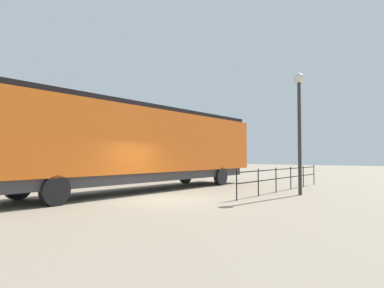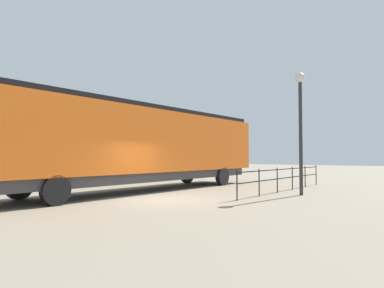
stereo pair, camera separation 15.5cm
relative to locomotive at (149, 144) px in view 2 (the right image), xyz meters
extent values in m
plane|color=gray|center=(3.25, -2.40, -2.40)|extent=(120.00, 120.00, 0.00)
cube|color=orange|center=(0.00, -0.58, 0.13)|extent=(3.07, 17.15, 3.06)
cube|color=black|center=(0.00, 6.65, -0.33)|extent=(2.95, 2.69, 2.14)
cube|color=black|center=(0.00, -0.58, 1.78)|extent=(2.76, 16.47, 0.24)
cube|color=#38383D|center=(0.00, -0.58, -1.63)|extent=(2.76, 15.78, 0.45)
cylinder|color=black|center=(-1.39, 4.91, -1.85)|extent=(0.30, 1.10, 1.10)
cylinder|color=black|center=(1.39, 4.91, -1.85)|extent=(0.30, 1.10, 1.10)
cylinder|color=black|center=(-1.39, -6.07, -1.85)|extent=(0.30, 1.10, 1.10)
cylinder|color=black|center=(1.39, -6.07, -1.85)|extent=(0.30, 1.10, 1.10)
cylinder|color=#2D2D2D|center=(7.12, 2.70, 0.24)|extent=(0.16, 0.16, 5.28)
sphere|color=silver|center=(7.12, 2.70, 3.02)|extent=(0.46, 0.46, 0.46)
cube|color=black|center=(5.81, 3.96, -1.28)|extent=(0.04, 9.61, 0.04)
cube|color=black|center=(5.81, 3.96, -1.73)|extent=(0.04, 9.61, 0.04)
cylinder|color=black|center=(5.81, -0.84, -1.79)|extent=(0.05, 0.05, 1.22)
cylinder|color=black|center=(5.81, 1.08, -1.79)|extent=(0.05, 0.05, 1.22)
cylinder|color=black|center=(5.81, 3.00, -1.79)|extent=(0.05, 0.05, 1.22)
cylinder|color=black|center=(5.81, 4.92, -1.79)|extent=(0.05, 0.05, 1.22)
cylinder|color=black|center=(5.81, 6.84, -1.79)|extent=(0.05, 0.05, 1.22)
cylinder|color=black|center=(5.81, 8.77, -1.79)|extent=(0.05, 0.05, 1.22)
camera|label=1|loc=(12.71, -12.81, -0.63)|focal=31.89mm
camera|label=2|loc=(12.83, -12.71, -0.63)|focal=31.89mm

